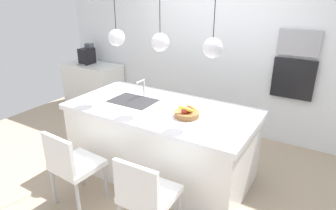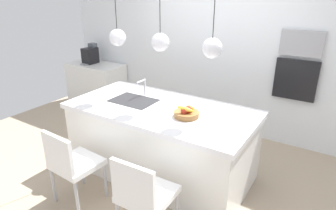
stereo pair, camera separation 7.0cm
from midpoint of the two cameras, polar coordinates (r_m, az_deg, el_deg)
floor at (r=3.88m, az=-1.83°, el=-12.76°), size 6.60×6.60×0.00m
back_wall at (r=4.74m, az=9.05°, el=10.64°), size 6.00×0.10×2.60m
kitchen_island at (r=3.64m, az=-1.91°, el=-6.94°), size 2.23×1.12×0.89m
sink_basin at (r=3.67m, az=-7.38°, el=0.75°), size 0.56×0.40×0.02m
faucet at (r=3.78m, az=-5.49°, el=3.83°), size 0.02×0.17×0.22m
fruit_bowl at (r=3.18m, az=3.14°, el=-1.47°), size 0.28×0.28×0.15m
side_counter at (r=6.00m, az=-14.63°, el=3.82°), size 1.10×0.60×0.83m
coffee_machine at (r=5.93m, az=-15.86°, el=9.28°), size 0.20×0.35×0.38m
microwave at (r=4.34m, az=23.79°, el=11.05°), size 0.54×0.08×0.34m
oven at (r=4.44m, az=22.82°, el=4.74°), size 0.56×0.08×0.56m
chair_near at (r=3.26m, az=-18.80°, el=-10.80°), size 0.48×0.47×0.87m
chair_middle at (r=2.71m, az=-5.10°, el=-16.92°), size 0.47×0.47×0.89m
pendant_light_left at (r=3.61m, az=-10.58°, el=12.80°), size 0.20×0.20×0.80m
pendant_light_center at (r=3.24m, az=-2.19°, el=12.15°), size 0.20×0.20×0.80m
pendant_light_right at (r=2.95m, az=8.02°, el=11.00°), size 0.20×0.20×0.80m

